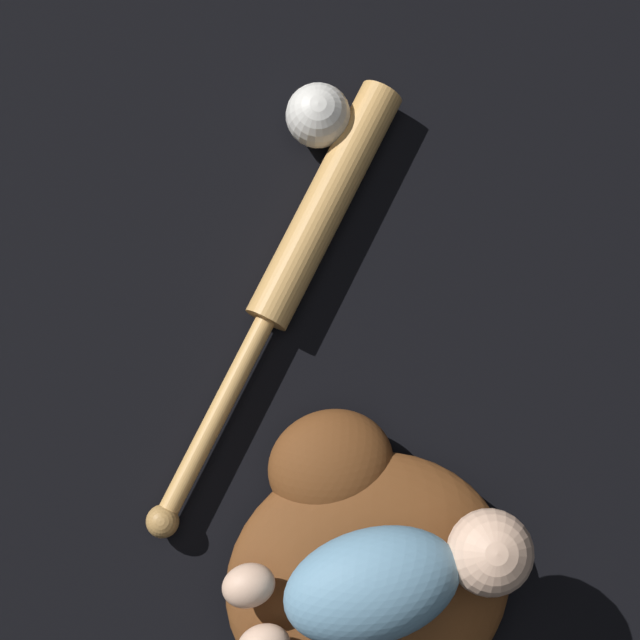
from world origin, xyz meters
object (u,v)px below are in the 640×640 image
Objects in this scene: baseball_glove at (362,561)px; baseball at (318,115)px; baby_figure at (391,580)px; baseball_bat at (303,248)px.

baseball_glove is 5.08× the size of baseball.
baby_figure is at bearing -121.35° from baseball.
baseball_bat is 7.02× the size of baseball.
baseball_glove reaches higher than baseball.
baby_figure reaches higher than baseball_glove.
baby_figure is at bearing -115.41° from baseball_bat.
baby_figure is 4.10× the size of baseball.
baseball is at bearing 58.65° from baby_figure.
baseball_bat is at bearing 64.59° from baby_figure.
baseball_glove is at bearing -118.90° from baseball_bat.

